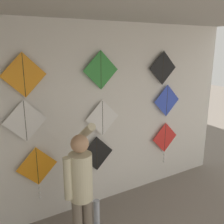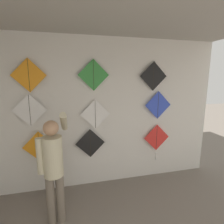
# 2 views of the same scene
# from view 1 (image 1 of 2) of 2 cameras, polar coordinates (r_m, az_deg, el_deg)

# --- Properties ---
(back_panel) EXTENTS (4.86, 0.06, 2.80)m
(back_panel) POSITION_cam_1_polar(r_m,az_deg,el_deg) (3.80, -2.64, -1.28)
(back_panel) COLOR silver
(back_panel) RESTS_ON ground
(shopkeeper) EXTENTS (0.41, 0.58, 1.63)m
(shopkeeper) POSITION_cam_1_polar(r_m,az_deg,el_deg) (3.00, -7.16, -16.19)
(shopkeeper) COLOR #726656
(shopkeeper) RESTS_ON ground
(kite_0) EXTENTS (0.55, 0.04, 0.76)m
(kite_0) POSITION_cam_1_polar(r_m,az_deg,el_deg) (3.60, -16.68, -12.37)
(kite_0) COLOR orange
(kite_1) EXTENTS (0.55, 0.01, 0.55)m
(kite_1) POSITION_cam_1_polar(r_m,az_deg,el_deg) (3.86, -3.50, -9.48)
(kite_1) COLOR black
(kite_2) EXTENTS (0.55, 0.04, 0.76)m
(kite_2) POSITION_cam_1_polar(r_m,az_deg,el_deg) (4.61, 11.98, -6.20)
(kite_2) COLOR red
(kite_3) EXTENTS (0.55, 0.01, 0.55)m
(kite_3) POSITION_cam_1_polar(r_m,az_deg,el_deg) (3.33, -19.23, -1.95)
(kite_3) COLOR white
(kite_4) EXTENTS (0.55, 0.01, 0.55)m
(kite_4) POSITION_cam_1_polar(r_m,az_deg,el_deg) (3.72, -2.19, -1.36)
(kite_4) COLOR white
(kite_5) EXTENTS (0.55, 0.01, 0.55)m
(kite_5) POSITION_cam_1_polar(r_m,az_deg,el_deg) (4.40, 12.43, 2.54)
(kite_5) COLOR blue
(kite_6) EXTENTS (0.55, 0.01, 0.55)m
(kite_6) POSITION_cam_1_polar(r_m,az_deg,el_deg) (3.23, -19.53, 7.94)
(kite_6) COLOR orange
(kite_7) EXTENTS (0.55, 0.01, 0.55)m
(kite_7) POSITION_cam_1_polar(r_m,az_deg,el_deg) (3.57, -2.56, 9.53)
(kite_7) COLOR #338C38
(kite_8) EXTENTS (0.55, 0.01, 0.55)m
(kite_8) POSITION_cam_1_polar(r_m,az_deg,el_deg) (4.23, 11.57, 9.85)
(kite_8) COLOR black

